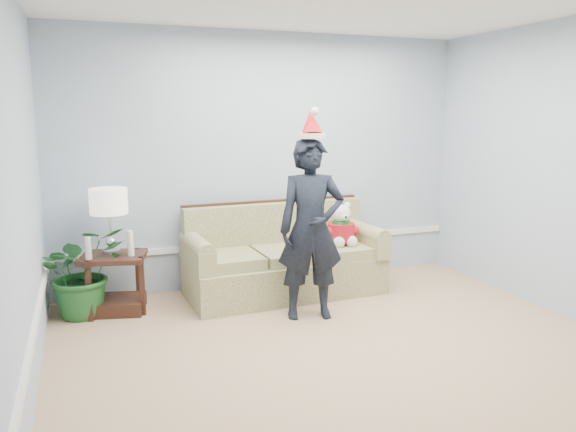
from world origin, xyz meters
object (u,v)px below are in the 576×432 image
(sofa, at_px, (283,261))
(table_lamp, at_px, (109,204))
(houseplant, at_px, (82,271))
(man, at_px, (311,229))
(teddy_bear, at_px, (342,229))
(side_table, at_px, (115,289))

(sofa, relative_size, table_lamp, 3.29)
(houseplant, xyz_separation_m, man, (1.96, -0.76, 0.40))
(houseplant, xyz_separation_m, teddy_bear, (2.57, -0.12, 0.23))
(side_table, xyz_separation_m, teddy_bear, (2.29, -0.13, 0.44))
(side_table, height_order, table_lamp, table_lamp)
(table_lamp, xyz_separation_m, houseplant, (-0.27, -0.07, -0.60))
(side_table, bearing_deg, table_lamp, 99.02)
(table_lamp, height_order, teddy_bear, table_lamp)
(sofa, height_order, table_lamp, table_lamp)
(side_table, bearing_deg, sofa, 0.18)
(houseplant, distance_m, teddy_bear, 2.59)
(side_table, height_order, teddy_bear, teddy_bear)
(sofa, distance_m, houseplant, 1.97)
(table_lamp, distance_m, teddy_bear, 2.34)
(table_lamp, bearing_deg, man, -25.91)
(side_table, relative_size, teddy_bear, 1.46)
(man, bearing_deg, houseplant, 170.98)
(side_table, xyz_separation_m, houseplant, (-0.28, -0.00, 0.21))
(side_table, distance_m, table_lamp, 0.81)
(sofa, bearing_deg, houseplant, 177.79)
(side_table, height_order, man, man)
(side_table, height_order, houseplant, houseplant)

